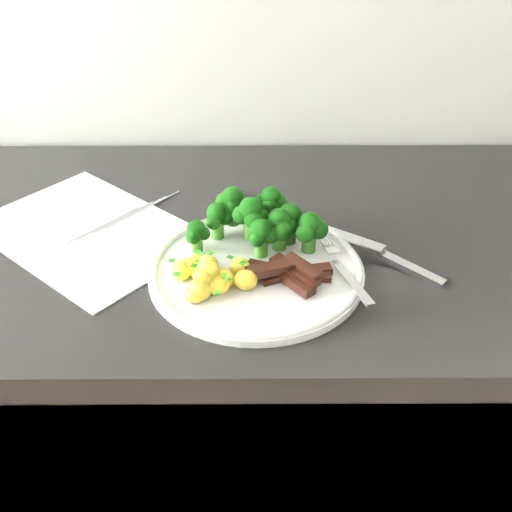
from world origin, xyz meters
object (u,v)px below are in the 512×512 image
at_px(knife, 391,259).
at_px(plate, 256,269).
at_px(broccoli, 261,219).
at_px(beef_strips, 291,272).
at_px(counter, 261,436).
at_px(fork, 345,270).
at_px(potatoes, 210,276).
at_px(recipe_paper, 89,232).

bearing_deg(knife, plate, -173.02).
height_order(broccoli, beef_strips, broccoli).
height_order(counter, fork, fork).
bearing_deg(potatoes, plate, 30.76).
bearing_deg(recipe_paper, potatoes, -36.84).
bearing_deg(potatoes, knife, 13.37).
height_order(broccoli, fork, broccoli).
distance_m(counter, broccoli, 0.50).
distance_m(counter, recipe_paper, 0.51).
height_order(counter, plate, plate).
relative_size(recipe_paper, broccoli, 2.02).
bearing_deg(plate, beef_strips, -28.18).
bearing_deg(broccoli, plate, -97.05).
relative_size(potatoes, knife, 0.64).
xyz_separation_m(counter, broccoli, (-0.00, -0.03, 0.49)).
distance_m(broccoli, potatoes, 0.12).
height_order(beef_strips, fork, beef_strips).
distance_m(counter, potatoes, 0.49).
height_order(recipe_paper, plate, plate).
bearing_deg(recipe_paper, counter, -1.83).
bearing_deg(fork, counter, 132.77).
bearing_deg(recipe_paper, broccoli, -9.58).
distance_m(plate, potatoes, 0.07).
distance_m(fork, knife, 0.08).
bearing_deg(knife, potatoes, -166.63).
height_order(plate, broccoli, broccoli).
xyz_separation_m(beef_strips, knife, (0.14, 0.05, -0.01)).
xyz_separation_m(potatoes, fork, (0.17, 0.02, -0.01)).
bearing_deg(broccoli, fork, -36.15).
height_order(recipe_paper, fork, fork).
xyz_separation_m(recipe_paper, broccoli, (0.25, -0.04, 0.05)).
xyz_separation_m(counter, beef_strips, (0.03, -0.12, 0.47)).
height_order(counter, beef_strips, beef_strips).
bearing_deg(counter, beef_strips, -73.99).
distance_m(potatoes, beef_strips, 0.10).
bearing_deg(knife, beef_strips, -161.36).
xyz_separation_m(plate, broccoli, (0.01, 0.06, 0.04)).
relative_size(counter, recipe_paper, 6.11).
bearing_deg(fork, potatoes, -173.95).
bearing_deg(broccoli, recipe_paper, 170.42).
distance_m(recipe_paper, fork, 0.38).
relative_size(plate, knife, 1.64).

